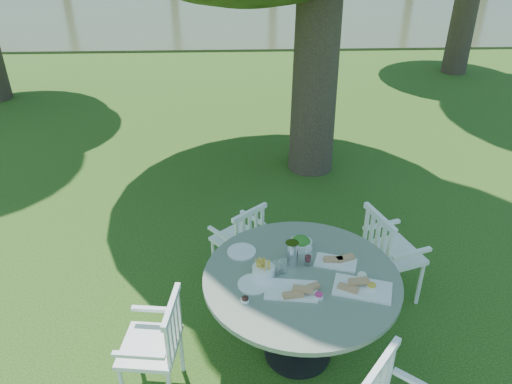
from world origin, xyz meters
TOP-DOWN VIEW (x-y plane):
  - ground at (0.00, 0.00)m, footprint 140.00×140.00m
  - table at (0.30, -1.08)m, footprint 1.52×1.52m
  - chair_ne at (1.17, -0.40)m, footprint 0.58×0.60m
  - chair_nw at (-0.14, -0.05)m, footprint 0.58×0.58m
  - chair_sw at (-0.76, -1.40)m, footprint 0.47×0.50m
  - tableware at (0.27, -1.01)m, footprint 1.24×0.82m

SIDE VIEW (x-z plane):
  - ground at x=0.00m, z-range 0.00..0.00m
  - chair_nw at x=-0.14m, z-range 0.07..0.91m
  - chair_sw at x=-0.76m, z-range 0.08..0.97m
  - chair_ne at x=1.17m, z-range 0.08..1.03m
  - table at x=0.30m, z-range 0.27..1.11m
  - tableware at x=0.27m, z-range 0.77..0.98m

